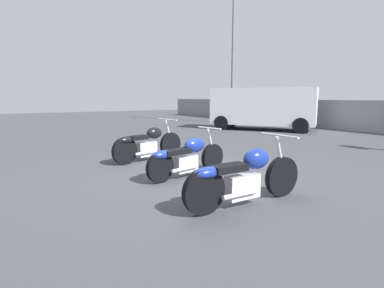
{
  "coord_description": "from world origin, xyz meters",
  "views": [
    {
      "loc": [
        5.06,
        -3.16,
        1.57
      ],
      "look_at": [
        0.0,
        -0.01,
        0.65
      ],
      "focal_mm": 28.0,
      "sensor_mm": 36.0,
      "label": 1
    }
  ],
  "objects_px": {
    "light_pole_left": "(233,45)",
    "motorcycle_slot_0": "(147,144)",
    "parked_van": "(263,107)",
    "motorcycle_slot_2": "(244,177)",
    "motorcycle_slot_1": "(187,157)"
  },
  "relations": [
    {
      "from": "motorcycle_slot_0",
      "to": "motorcycle_slot_1",
      "type": "relative_size",
      "value": 1.03
    },
    {
      "from": "parked_van",
      "to": "light_pole_left",
      "type": "bearing_deg",
      "value": -142.44
    },
    {
      "from": "motorcycle_slot_2",
      "to": "parked_van",
      "type": "bearing_deg",
      "value": 134.06
    },
    {
      "from": "light_pole_left",
      "to": "motorcycle_slot_0",
      "type": "relative_size",
      "value": 4.01
    },
    {
      "from": "light_pole_left",
      "to": "motorcycle_slot_0",
      "type": "xyz_separation_m",
      "value": [
        7.88,
        -9.19,
        -4.37
      ]
    },
    {
      "from": "motorcycle_slot_1",
      "to": "motorcycle_slot_2",
      "type": "distance_m",
      "value": 1.85
    },
    {
      "from": "motorcycle_slot_0",
      "to": "motorcycle_slot_2",
      "type": "height_order",
      "value": "motorcycle_slot_0"
    },
    {
      "from": "motorcycle_slot_0",
      "to": "parked_van",
      "type": "height_order",
      "value": "parked_van"
    },
    {
      "from": "motorcycle_slot_1",
      "to": "parked_van",
      "type": "xyz_separation_m",
      "value": [
        -5.64,
        7.75,
        0.73
      ]
    },
    {
      "from": "motorcycle_slot_1",
      "to": "motorcycle_slot_0",
      "type": "bearing_deg",
      "value": 170.01
    },
    {
      "from": "motorcycle_slot_0",
      "to": "parked_van",
      "type": "bearing_deg",
      "value": 103.06
    },
    {
      "from": "motorcycle_slot_0",
      "to": "light_pole_left",
      "type": "bearing_deg",
      "value": 117.82
    },
    {
      "from": "motorcycle_slot_2",
      "to": "parked_van",
      "type": "height_order",
      "value": "parked_van"
    },
    {
      "from": "motorcycle_slot_0",
      "to": "motorcycle_slot_2",
      "type": "distance_m",
      "value": 3.71
    },
    {
      "from": "motorcycle_slot_2",
      "to": "motorcycle_slot_1",
      "type": "bearing_deg",
      "value": 176.63
    }
  ]
}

